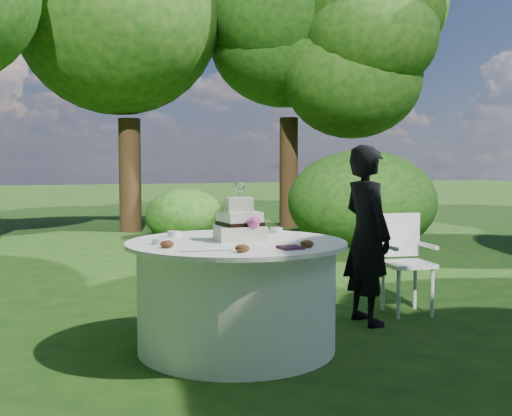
# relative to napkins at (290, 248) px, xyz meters

# --- Properties ---
(ground) EXTENTS (80.00, 80.00, 0.00)m
(ground) POSITION_rel_napkins_xyz_m (-0.17, 0.52, -0.78)
(ground) COLOR #12380F
(ground) RESTS_ON ground
(napkins) EXTENTS (0.14, 0.14, 0.02)m
(napkins) POSITION_rel_napkins_xyz_m (0.00, 0.00, 0.00)
(napkins) COLOR #481F3B
(napkins) RESTS_ON table
(feather_plume) EXTENTS (0.48, 0.07, 0.01)m
(feather_plume) POSITION_rel_napkins_xyz_m (-0.45, 0.14, -0.00)
(feather_plume) COLOR white
(feather_plume) RESTS_ON table
(guest) EXTENTS (0.35, 0.54, 1.47)m
(guest) POSITION_rel_napkins_xyz_m (1.06, 0.74, -0.04)
(guest) COLOR black
(guest) RESTS_ON ground
(table) EXTENTS (1.56, 1.56, 0.77)m
(table) POSITION_rel_napkins_xyz_m (-0.17, 0.52, -0.39)
(table) COLOR white
(table) RESTS_ON ground
(cake) EXTENTS (0.38, 0.38, 0.43)m
(cake) POSITION_rel_napkins_xyz_m (-0.13, 0.55, 0.10)
(cake) COLOR white
(cake) RESTS_ON table
(chair) EXTENTS (0.46, 0.45, 0.88)m
(chair) POSITION_rel_napkins_xyz_m (1.58, 0.93, -0.26)
(chair) COLOR white
(chair) RESTS_ON ground
(votives) EXTENTS (1.13, 0.51, 0.04)m
(votives) POSITION_rel_napkins_xyz_m (-0.30, 0.80, 0.01)
(votives) COLOR white
(votives) RESTS_ON table
(petal_cups) EXTENTS (0.93, 0.47, 0.05)m
(petal_cups) POSITION_rel_napkins_xyz_m (-0.31, 0.12, 0.02)
(petal_cups) COLOR #562D16
(petal_cups) RESTS_ON table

